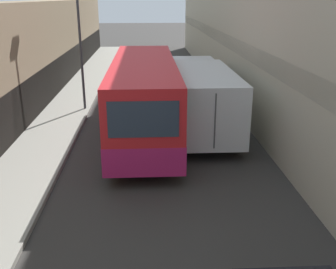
# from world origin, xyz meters

# --- Properties ---
(ground_plane) EXTENTS (150.00, 150.00, 0.00)m
(ground_plane) POSITION_xyz_m (0.00, 15.00, 0.00)
(ground_plane) COLOR #33302D
(sidewalk_left) EXTENTS (2.27, 60.00, 0.14)m
(sidewalk_left) POSITION_xyz_m (-4.46, 15.00, 0.07)
(sidewalk_left) COLOR gray
(sidewalk_left) RESTS_ON ground_plane
(bus) EXTENTS (2.47, 10.10, 3.05)m
(bus) POSITION_xyz_m (-0.57, 15.46, 1.62)
(bus) COLOR red
(bus) RESTS_ON ground_plane
(box_truck) EXTENTS (2.41, 8.52, 2.64)m
(box_truck) POSITION_xyz_m (1.77, 16.41, 1.49)
(box_truck) COLOR silver
(box_truck) RESTS_ON ground_plane
(street_lamp) EXTENTS (0.36, 0.80, 7.07)m
(street_lamp) POSITION_xyz_m (-3.58, 19.16, 5.02)
(street_lamp) COLOR #38383D
(street_lamp) RESTS_ON sidewalk_left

